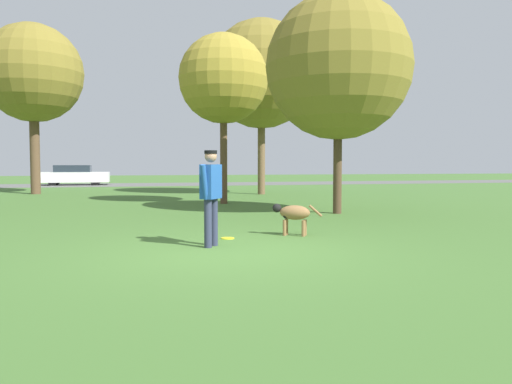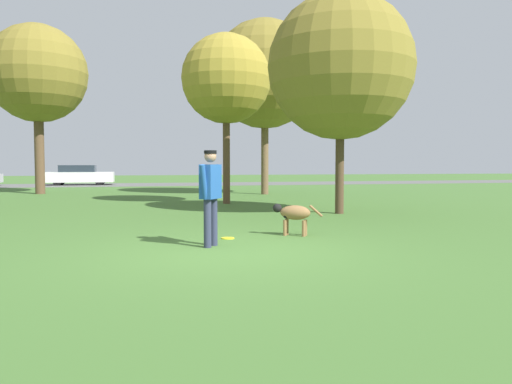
# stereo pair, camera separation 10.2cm
# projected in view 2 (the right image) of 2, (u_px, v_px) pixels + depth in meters

# --- Properties ---
(ground_plane) EXTENTS (120.00, 120.00, 0.00)m
(ground_plane) POSITION_uv_depth(u_px,v_px,m) (230.00, 252.00, 8.03)
(ground_plane) COLOR #426B2D
(far_road_strip) EXTENTS (120.00, 6.00, 0.01)m
(far_road_strip) POSITION_uv_depth(u_px,v_px,m) (158.00, 184.00, 35.26)
(far_road_strip) COLOR #5B5B59
(far_road_strip) RESTS_ON ground_plane
(person) EXTENTS (0.47, 0.62, 1.65)m
(person) POSITION_uv_depth(u_px,v_px,m) (210.00, 190.00, 8.48)
(person) COLOR #2D334C
(person) RESTS_ON ground_plane
(dog) EXTENTS (0.92, 0.62, 0.62)m
(dog) POSITION_uv_depth(u_px,v_px,m) (293.00, 214.00, 9.85)
(dog) COLOR olive
(dog) RESTS_ON ground_plane
(frisbee) EXTENTS (0.25, 0.25, 0.02)m
(frisbee) POSITION_uv_depth(u_px,v_px,m) (228.00, 238.00, 9.45)
(frisbee) COLOR yellow
(frisbee) RESTS_ON ground_plane
(tree_far_left) EXTENTS (4.63, 4.63, 8.05)m
(tree_far_left) POSITION_uv_depth(u_px,v_px,m) (38.00, 74.00, 23.66)
(tree_far_left) COLOR brown
(tree_far_left) RESTS_ON ground_plane
(tree_mid_center) EXTENTS (3.19, 3.19, 6.05)m
(tree_mid_center) POSITION_uv_depth(u_px,v_px,m) (226.00, 79.00, 17.72)
(tree_mid_center) COLOR brown
(tree_mid_center) RESTS_ON ground_plane
(tree_far_right) EXTENTS (5.08, 5.08, 8.18)m
(tree_far_right) POSITION_uv_depth(u_px,v_px,m) (265.00, 74.00, 23.38)
(tree_far_right) COLOR brown
(tree_far_right) RESTS_ON ground_plane
(tree_near_right) EXTENTS (4.13, 4.13, 6.24)m
(tree_near_right) POSITION_uv_depth(u_px,v_px,m) (341.00, 67.00, 14.08)
(tree_near_right) COLOR #4C3826
(tree_near_right) RESTS_ON ground_plane
(parked_car_white) EXTENTS (4.52, 1.81, 1.37)m
(parked_car_white) POSITION_uv_depth(u_px,v_px,m) (79.00, 175.00, 34.25)
(parked_car_white) COLOR white
(parked_car_white) RESTS_ON ground_plane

